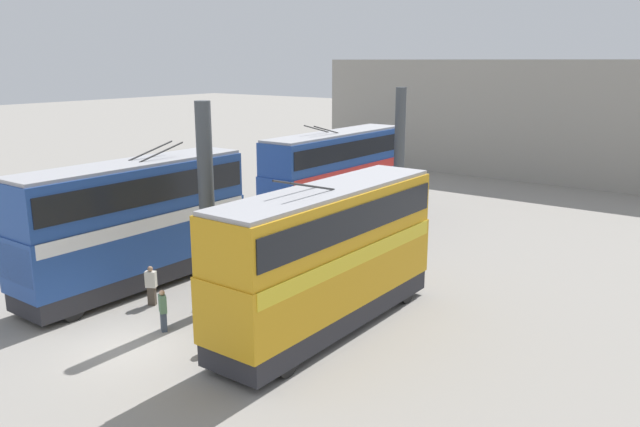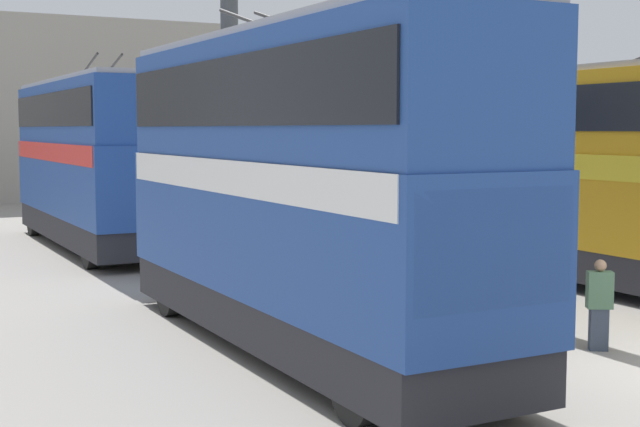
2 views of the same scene
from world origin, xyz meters
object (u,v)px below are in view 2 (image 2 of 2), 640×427
bus_right_far (91,152)px  bus_left_far (629,164)px  person_aisle_foreground (599,303)px  bus_right_mid (297,171)px  person_aisle_midway (399,262)px  person_by_right_row (441,300)px  oil_drum (404,248)px

bus_right_far → bus_left_far: bearing=-145.7°
person_aisle_foreground → bus_right_far: bearing=-134.0°
bus_right_mid → person_aisle_foreground: (-2.42, -4.51, -2.23)m
person_aisle_midway → person_by_right_row: person_aisle_midway is taller
bus_left_far → bus_right_mid: bus_right_mid is taller
person_aisle_midway → oil_drum: person_aisle_midway is taller
bus_left_far → bus_right_far: (13.32, 9.07, 0.07)m
bus_left_far → person_aisle_foreground: bus_left_far is taller
bus_right_mid → person_by_right_row: (-1.08, -2.19, -2.20)m
bus_left_far → bus_right_far: bearing=34.3°
bus_left_far → bus_right_mid: (-1.30, 9.07, 0.10)m
bus_right_far → person_by_right_row: (-15.70, -2.19, -2.17)m
bus_right_mid → person_aisle_midway: (2.45, -3.61, -2.12)m
person_aisle_foreground → oil_drum: bearing=-162.6°
bus_right_far → oil_drum: 10.40m
bus_right_mid → person_aisle_foreground: bearing=-118.2°
person_aisle_midway → bus_left_far: bearing=15.5°
bus_left_far → person_by_right_row: size_ratio=6.52×
person_by_right_row → oil_drum: person_by_right_row is taller
bus_right_far → oil_drum: size_ratio=12.54×
bus_left_far → person_aisle_midway: bus_left_far is taller
person_aisle_foreground → oil_drum: 9.99m
person_by_right_row → person_aisle_foreground: person_by_right_row is taller
person_aisle_midway → bus_right_mid: bearing=-118.4°
bus_right_mid → bus_right_far: bus_right_mid is taller
bus_right_mid → person_by_right_row: size_ratio=6.55×
bus_right_far → person_aisle_midway: bearing=-163.5°
bus_right_far → oil_drum: bearing=-136.8°
bus_left_far → person_aisle_midway: (1.15, 5.46, -2.02)m
person_aisle_midway → person_by_right_row: bearing=-84.5°
oil_drum → bus_right_far: bearing=43.2°
bus_left_far → person_by_right_row: bearing=109.1°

